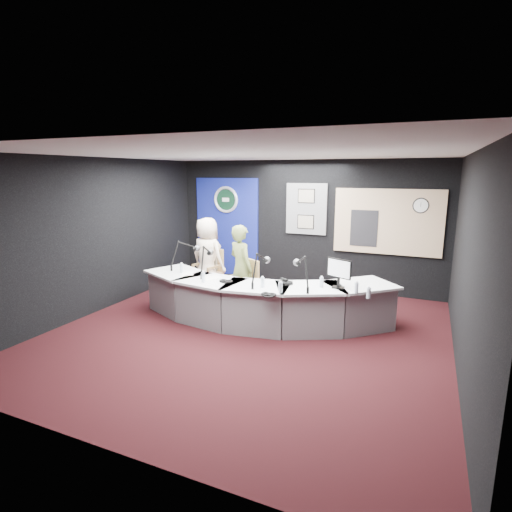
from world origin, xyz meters
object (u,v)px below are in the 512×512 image
at_px(armchair_right, 241,287).
at_px(person_woman, 241,269).
at_px(person_man, 207,257).
at_px(armchair_left, 208,270).
at_px(broadcast_desk, 258,301).

distance_m(armchair_right, person_woman, 0.35).
height_order(armchair_right, person_man, person_man).
bearing_deg(person_man, armchair_left, -0.00).
relative_size(armchair_right, person_woman, 0.57).
height_order(armchair_left, person_woman, person_woman).
xyz_separation_m(broadcast_desk, armchair_right, (-0.50, 0.38, 0.08)).
distance_m(armchair_right, person_man, 1.33).
distance_m(broadcast_desk, person_man, 1.96).
xyz_separation_m(broadcast_desk, person_woman, (-0.50, 0.38, 0.43)).
bearing_deg(armchair_right, person_man, 177.98).
bearing_deg(broadcast_desk, armchair_left, 146.82).
relative_size(broadcast_desk, armchair_left, 4.22).
xyz_separation_m(armchair_left, armchair_right, (1.10, -0.67, -0.08)).
xyz_separation_m(broadcast_desk, person_man, (-1.60, 1.05, 0.44)).
xyz_separation_m(armchair_right, person_woman, (0.00, 0.00, 0.35)).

